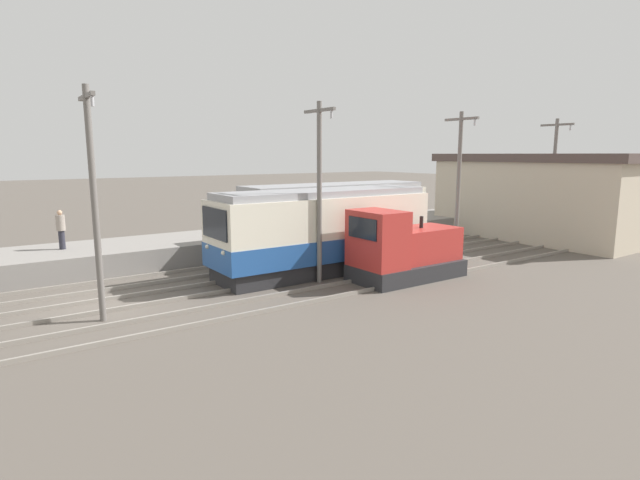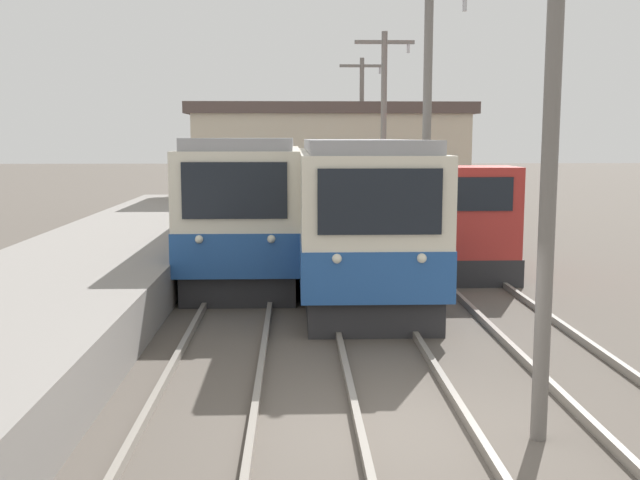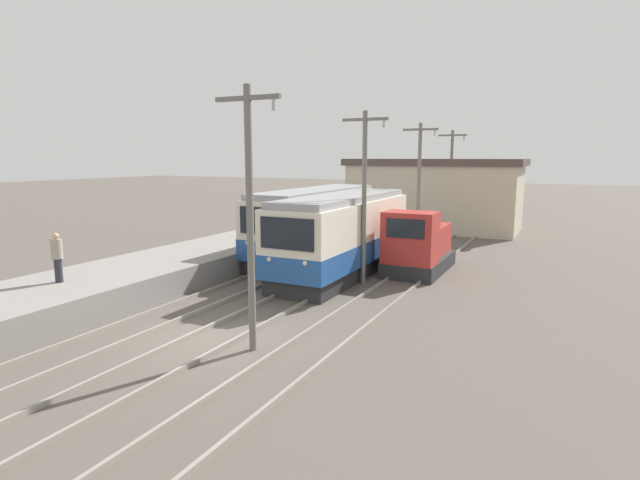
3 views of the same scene
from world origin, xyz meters
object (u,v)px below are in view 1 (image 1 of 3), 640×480
object	(u,v)px
catenary_mast_near	(94,196)
catenary_mast_mid	(319,187)
commuter_train_left	(335,222)
commuter_train_center	(323,234)
catenary_mast_distant	(553,176)
person_on_platform	(61,228)
catenary_mast_far	(459,180)
shunting_locomotive	(402,251)

from	to	relation	value
catenary_mast_near	catenary_mast_mid	world-z (taller)	same
commuter_train_left	commuter_train_center	world-z (taller)	commuter_train_left
catenary_mast_distant	person_on_platform	distance (m)	26.37
catenary_mast_near	catenary_mast_distant	world-z (taller)	same
catenary_mast_distant	person_on_platform	world-z (taller)	catenary_mast_distant
commuter_train_left	catenary_mast_near	xyz separation A→B (m)	(4.31, -12.30, 2.22)
catenary_mast_near	person_on_platform	xyz separation A→B (m)	(-8.18, 0.03, -1.96)
commuter_train_center	catenary_mast_mid	size ratio (longest dim) A/B	1.43
commuter_train_center	catenary_mast_distant	bearing A→B (deg)	84.42
commuter_train_left	catenary_mast_near	world-z (taller)	catenary_mast_near
commuter_train_left	catenary_mast_far	distance (m)	6.53
catenary_mast_mid	person_on_platform	distance (m)	11.82
catenary_mast_far	commuter_train_left	bearing A→B (deg)	-134.50
commuter_train_center	shunting_locomotive	xyz separation A→B (m)	(3.00, 1.96, -0.50)
shunting_locomotive	catenary_mast_mid	xyz separation A→B (m)	(-1.49, -3.20, 2.73)
catenary_mast_mid	catenary_mast_distant	distance (m)	16.68
catenary_mast_mid	catenary_mast_near	bearing A→B (deg)	-90.00
catenary_mast_distant	commuter_train_left	bearing A→B (deg)	-108.70
commuter_train_center	shunting_locomotive	size ratio (longest dim) A/B	2.08
catenary_mast_near	person_on_platform	size ratio (longest dim) A/B	4.12
person_on_platform	catenary_mast_mid	bearing A→B (deg)	45.43
catenary_mast_near	catenary_mast_far	world-z (taller)	same
catenary_mast_near	catenary_mast_mid	bearing A→B (deg)	90.00
commuter_train_left	catenary_mast_far	bearing A→B (deg)	45.50
commuter_train_left	shunting_locomotive	distance (m)	5.87
catenary_mast_mid	catenary_mast_far	world-z (taller)	same
shunting_locomotive	catenary_mast_far	world-z (taller)	catenary_mast_far
shunting_locomotive	catenary_mast_distant	world-z (taller)	catenary_mast_distant
shunting_locomotive	catenary_mast_mid	world-z (taller)	catenary_mast_mid
commuter_train_left	catenary_mast_mid	bearing A→B (deg)	-42.57
shunting_locomotive	catenary_mast_far	distance (m)	6.01
commuter_train_center	shunting_locomotive	distance (m)	3.62
catenary_mast_near	catenary_mast_far	bearing A→B (deg)	90.00
commuter_train_left	catenary_mast_far	world-z (taller)	catenary_mast_far
catenary_mast_mid	catenary_mast_far	xyz separation A→B (m)	(0.00, 8.34, 0.00)
catenary_mast_mid	catenary_mast_distant	size ratio (longest dim) A/B	1.00
catenary_mast_near	catenary_mast_far	size ratio (longest dim) A/B	1.00
catenary_mast_mid	person_on_platform	world-z (taller)	catenary_mast_mid
commuter_train_center	catenary_mast_far	xyz separation A→B (m)	(1.51, 7.09, 2.23)
shunting_locomotive	catenary_mast_near	xyz separation A→B (m)	(-1.49, -11.54, 2.73)
shunting_locomotive	catenary_mast_far	size ratio (longest dim) A/B	0.69
commuter_train_center	catenary_mast_mid	bearing A→B (deg)	-39.56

